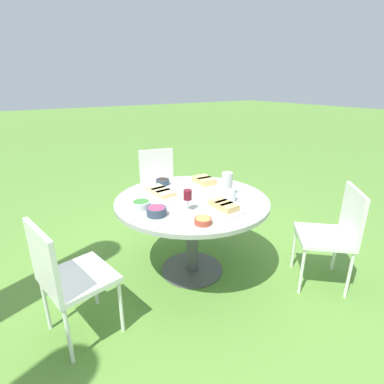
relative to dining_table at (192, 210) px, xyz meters
name	(u,v)px	position (x,y,z in m)	size (l,w,h in m)	color
ground_plane	(192,270)	(0.00, 0.00, -0.62)	(40.00, 40.00, 0.00)	#5B8C38
dining_table	(192,210)	(0.00, 0.00, 0.00)	(1.34, 1.34, 0.73)	#4C4C51
chair_near_left	(335,230)	(-0.81, -0.90, -0.10)	(0.61, 0.61, 0.89)	white
chair_near_right	(159,179)	(1.23, -0.30, -0.10)	(0.51, 0.53, 0.89)	white
chair_far_back	(65,273)	(-0.21, 1.12, -0.10)	(0.51, 0.49, 0.89)	white
water_pitcher	(227,184)	(-0.11, -0.30, 0.22)	(0.10, 0.10, 0.21)	silver
wine_glass	(188,196)	(-0.19, 0.17, 0.23)	(0.07, 0.07, 0.17)	silver
platter_bread_main	(161,193)	(0.22, 0.19, 0.14)	(0.39, 0.24, 0.06)	white
platter_charcuterie	(205,183)	(0.22, -0.30, 0.14)	(0.42, 0.26, 0.08)	white
platter_sandwich_side	(224,207)	(-0.35, -0.07, 0.14)	(0.30, 0.20, 0.07)	white
bowl_fries	(203,221)	(-0.46, 0.21, 0.14)	(0.12, 0.12, 0.04)	#B74733
bowl_salad	(141,204)	(0.05, 0.46, 0.14)	(0.16, 0.16, 0.06)	silver
bowl_olives	(163,181)	(0.48, 0.03, 0.14)	(0.13, 0.13, 0.06)	#334256
bowl_dip_red	(157,211)	(-0.14, 0.42, 0.15)	(0.15, 0.15, 0.06)	#334256
cup_water_near	(232,195)	(-0.24, -0.25, 0.16)	(0.06, 0.06, 0.11)	silver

